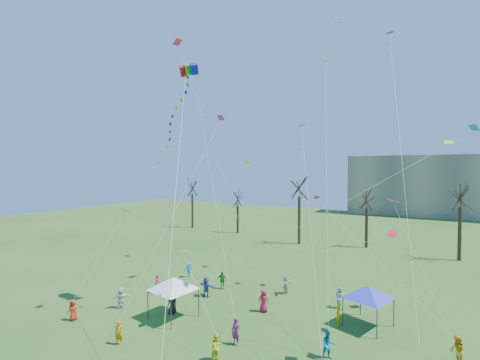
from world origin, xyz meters
The scene contains 6 objects.
bare_tree_row centered at (3.74, 36.19, 7.42)m, with size 70.47×9.31×11.60m.
big_box_kite centered at (-6.68, 5.72, 15.53)m, with size 4.77×6.48×21.66m.
canopy_tent_white centered at (-6.41, 4.91, 2.73)m, with size 4.25×4.25×3.22m.
canopy_tent_blue centered at (7.17, 11.07, 2.59)m, with size 3.87×3.87×3.06m.
festival_crowd centered at (-0.81, 7.26, 0.88)m, with size 26.80×15.21×1.86m.
small_kites_aloft centered at (0.96, 11.14, 13.34)m, with size 29.13×19.43×33.72m.
Camera 1 is at (11.11, -15.01, 11.81)m, focal length 25.00 mm.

